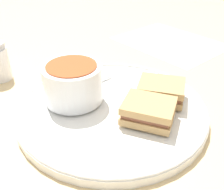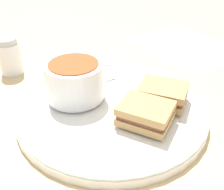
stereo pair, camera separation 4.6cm
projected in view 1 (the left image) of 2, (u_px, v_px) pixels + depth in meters
ground_plane at (112, 113)px, 0.48m from camera, size 2.40×2.40×0.00m
plate at (112, 108)px, 0.47m from camera, size 0.34×0.34×0.02m
soup_bowl at (73, 82)px, 0.46m from camera, size 0.10×0.10×0.07m
spoon at (80, 87)px, 0.51m from camera, size 0.10×0.04×0.01m
sandwich_half_near at (148, 111)px, 0.42m from camera, size 0.09×0.10×0.03m
sandwich_half_far at (161, 90)px, 0.48m from camera, size 0.09×0.10×0.03m
menu_sheet at (170, 42)px, 0.77m from camera, size 0.28×0.33×0.00m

